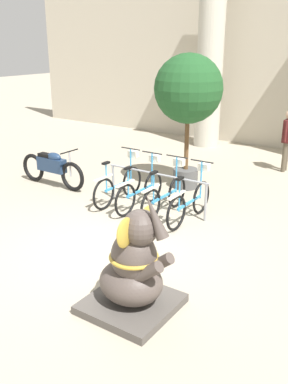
{
  "coord_description": "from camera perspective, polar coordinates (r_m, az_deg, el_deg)",
  "views": [
    {
      "loc": [
        4.1,
        -4.92,
        3.28
      ],
      "look_at": [
        0.5,
        0.34,
        1.0
      ],
      "focal_mm": 40.0,
      "sensor_mm": 36.0,
      "label": 1
    }
  ],
  "objects": [
    {
      "name": "bicycle_0",
      "position": [
        9.04,
        -3.29,
        1.13
      ],
      "size": [
        0.48,
        1.64,
        1.1
      ],
      "color": "black",
      "rests_on": "ground_plane"
    },
    {
      "name": "column_left",
      "position": [
        13.94,
        8.79,
        16.76
      ],
      "size": [
        1.01,
        1.01,
        5.16
      ],
      "color": "#BCB7A8",
      "rests_on": "ground_plane"
    },
    {
      "name": "bicycle_2",
      "position": [
        8.41,
        2.87,
        -0.29
      ],
      "size": [
        0.48,
        1.64,
        1.1
      ],
      "color": "black",
      "rests_on": "ground_plane"
    },
    {
      "name": "bike_rack",
      "position": [
        8.6,
        1.66,
        1.24
      ],
      "size": [
        2.32,
        0.05,
        0.77
      ],
      "color": "gray",
      "rests_on": "ground_plane"
    },
    {
      "name": "motorcycle",
      "position": [
        10.25,
        -12.15,
        3.23
      ],
      "size": [
        1.98,
        0.55,
        0.94
      ],
      "color": "black",
      "rests_on": "ground_plane"
    },
    {
      "name": "building_facade",
      "position": [
        14.13,
        18.39,
        17.6
      ],
      "size": [
        20.0,
        0.2,
        6.0
      ],
      "color": "#BCB29E",
      "rests_on": "ground_plane"
    },
    {
      "name": "bicycle_3",
      "position": [
        8.12,
        6.2,
        -1.13
      ],
      "size": [
        0.48,
        1.64,
        1.1
      ],
      "color": "black",
      "rests_on": "ground_plane"
    },
    {
      "name": "potted_tree",
      "position": [
        9.63,
        5.93,
        13.03
      ],
      "size": [
        1.51,
        1.51,
        3.03
      ],
      "color": "#4C4C4C",
      "rests_on": "ground_plane"
    },
    {
      "name": "elephant_statue",
      "position": [
        5.42,
        -1.38,
        -10.41
      ],
      "size": [
        1.09,
        1.09,
        1.64
      ],
      "color": "#4C4742",
      "rests_on": "ground_plane"
    },
    {
      "name": "ground_plane",
      "position": [
        7.2,
        -4.88,
        -7.51
      ],
      "size": [
        60.0,
        60.0,
        0.0
      ],
      "primitive_type": "plane",
      "color": "#9E937F"
    },
    {
      "name": "bicycle_1",
      "position": [
        8.69,
        -0.43,
        0.39
      ],
      "size": [
        0.48,
        1.64,
        1.1
      ],
      "color": "black",
      "rests_on": "ground_plane"
    },
    {
      "name": "person_pedestrian",
      "position": [
        11.69,
        18.59,
        7.13
      ],
      "size": [
        0.21,
        0.47,
        1.59
      ],
      "color": "brown",
      "rests_on": "ground_plane"
    }
  ]
}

